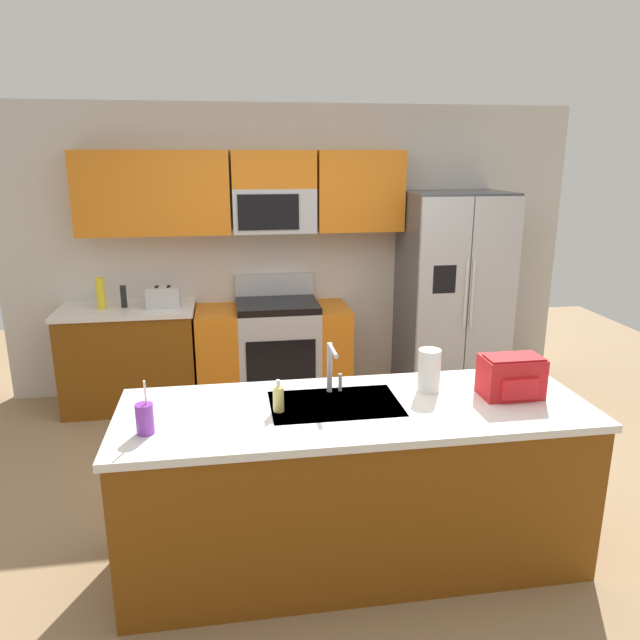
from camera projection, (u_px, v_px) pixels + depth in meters
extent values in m
plane|color=#997A56|center=(334.00, 500.00, 3.89)|extent=(9.00, 9.00, 0.00)
cube|color=beige|center=(294.00, 250.00, 5.59)|extent=(5.20, 0.10, 2.60)
cube|color=orange|center=(118.00, 193.00, 5.01)|extent=(0.70, 0.32, 0.70)
cube|color=orange|center=(195.00, 193.00, 5.11)|extent=(0.58, 0.32, 0.70)
cube|color=orange|center=(359.00, 191.00, 5.33)|extent=(0.76, 0.32, 0.70)
cube|color=#B7BABF|center=(274.00, 210.00, 5.25)|extent=(0.72, 0.32, 0.38)
cube|color=black|center=(268.00, 212.00, 5.09)|extent=(0.52, 0.01, 0.30)
cube|color=orange|center=(273.00, 169.00, 5.16)|extent=(0.72, 0.32, 0.32)
cube|color=brown|center=(131.00, 359.00, 5.26)|extent=(1.12, 0.60, 0.86)
cube|color=silver|center=(126.00, 309.00, 5.14)|extent=(1.15, 0.63, 0.04)
cube|color=#B7BABF|center=(278.00, 353.00, 5.46)|extent=(0.72, 0.60, 0.84)
cube|color=black|center=(281.00, 361.00, 5.16)|extent=(0.60, 0.01, 0.36)
cube|color=black|center=(277.00, 305.00, 5.34)|extent=(0.72, 0.60, 0.06)
cube|color=#B7BABF|center=(274.00, 284.00, 5.56)|extent=(0.72, 0.06, 0.20)
cube|color=orange|center=(218.00, 356.00, 5.38)|extent=(0.36, 0.60, 0.84)
cube|color=orange|center=(332.00, 350.00, 5.54)|extent=(0.28, 0.60, 0.84)
cube|color=#4C4F54|center=(451.00, 294.00, 5.52)|extent=(0.90, 0.70, 1.85)
cube|color=#B7BABF|center=(442.00, 304.00, 5.13)|extent=(0.44, 0.04, 1.81)
cube|color=#B7BABF|center=(492.00, 302.00, 5.20)|extent=(0.44, 0.04, 1.81)
cylinder|color=silver|center=(466.00, 294.00, 5.11)|extent=(0.02, 0.02, 0.60)
cylinder|color=silver|center=(473.00, 293.00, 5.12)|extent=(0.02, 0.02, 0.60)
cube|color=black|center=(445.00, 279.00, 5.05)|extent=(0.20, 0.00, 0.24)
cube|color=brown|center=(354.00, 486.00, 3.25)|extent=(2.42, 0.82, 0.86)
cube|color=silver|center=(355.00, 410.00, 3.13)|extent=(2.46, 0.86, 0.04)
cube|color=#B7BABF|center=(335.00, 406.00, 3.16)|extent=(0.68, 0.44, 0.03)
cube|color=#B7BABF|center=(163.00, 297.00, 5.11)|extent=(0.28, 0.16, 0.18)
cube|color=black|center=(157.00, 287.00, 5.08)|extent=(0.03, 0.11, 0.01)
cube|color=black|center=(169.00, 287.00, 5.10)|extent=(0.03, 0.11, 0.01)
cylinder|color=black|center=(124.00, 297.00, 5.11)|extent=(0.05, 0.05, 0.19)
cylinder|color=yellow|center=(101.00, 293.00, 5.06)|extent=(0.07, 0.07, 0.27)
cylinder|color=#B7BABF|center=(330.00, 367.00, 3.28)|extent=(0.03, 0.03, 0.28)
cylinder|color=#B7BABF|center=(333.00, 351.00, 3.15)|extent=(0.02, 0.20, 0.02)
cylinder|color=#B7BABF|center=(340.00, 382.00, 3.31)|extent=(0.02, 0.02, 0.10)
cylinder|color=purple|center=(145.00, 419.00, 2.80)|extent=(0.08, 0.08, 0.15)
cylinder|color=white|center=(145.00, 394.00, 2.77)|extent=(0.01, 0.03, 0.14)
cylinder|color=#D8CC66|center=(278.00, 399.00, 3.04)|extent=(0.06, 0.06, 0.13)
cylinder|color=white|center=(278.00, 384.00, 3.02)|extent=(0.02, 0.02, 0.04)
cylinder|color=white|center=(429.00, 370.00, 3.29)|extent=(0.12, 0.12, 0.24)
cube|color=red|center=(511.00, 377.00, 3.23)|extent=(0.32, 0.20, 0.22)
cube|color=#AD1A1E|center=(514.00, 359.00, 3.18)|extent=(0.30, 0.14, 0.03)
cube|color=red|center=(520.00, 389.00, 3.14)|extent=(0.20, 0.03, 0.11)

